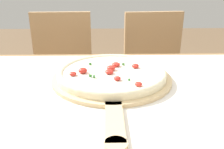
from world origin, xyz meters
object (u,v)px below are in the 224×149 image
(chair_right, at_px, (155,72))
(pizza, at_px, (112,73))
(pizza_peel, at_px, (112,80))
(chair_left, at_px, (63,72))

(chair_right, bearing_deg, pizza, -119.11)
(chair_right, bearing_deg, pizza_peel, -118.58)
(pizza_peel, bearing_deg, chair_left, 113.36)
(chair_left, distance_m, chair_right, 0.60)
(pizza, distance_m, chair_right, 0.79)
(pizza_peel, relative_size, chair_left, 0.67)
(pizza, relative_size, chair_right, 0.42)
(chair_left, relative_size, chair_right, 1.00)
(chair_left, bearing_deg, pizza, -68.61)
(chair_left, bearing_deg, chair_right, -2.52)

